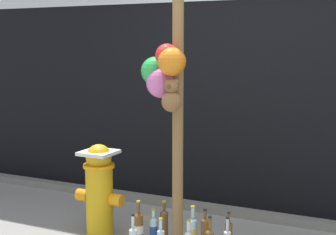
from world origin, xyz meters
The scene contains 10 objects.
building_wall centered at (0.00, 1.84, 1.86)m, with size 10.00×0.21×3.73m.
curb_strip centered at (0.00, 1.48, 0.04)m, with size 8.00×0.12×0.08m, color slate.
memorial_post centered at (-0.31, 0.38, 1.63)m, with size 0.55×0.37×2.87m.
fire_hydrant centered at (-1.06, 0.50, 0.43)m, with size 0.46×0.30×0.82m.
bottle_0 centered at (-0.14, 0.48, 0.16)m, with size 0.07×0.07×0.39m.
bottle_1 centered at (-0.46, 0.61, 0.15)m, with size 0.07×0.07×0.36m.
bottle_4 centered at (-0.63, 0.45, 0.15)m, with size 0.08×0.08×0.38m.
bottle_5 centered at (-0.52, 0.52, 0.12)m, with size 0.07×0.07×0.30m.
bottle_8 centered at (-0.03, 0.47, 0.16)m, with size 0.07×0.07×0.38m.
litter_0 centered at (-0.86, 1.04, 0.00)m, with size 0.14×0.11×0.01m, color tan.
Camera 1 is at (1.37, -3.17, 1.68)m, focal length 53.95 mm.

